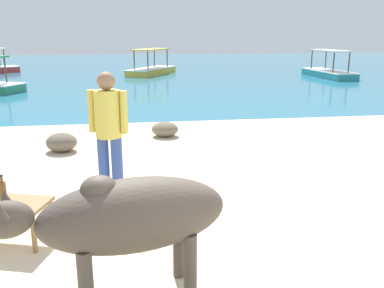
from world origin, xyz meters
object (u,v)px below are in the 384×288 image
(cow, at_px, (128,217))
(boat_teal, at_px, (329,71))
(low_bench_table, at_px, (10,208))
(boat_yellow, at_px, (151,69))
(bottle, at_px, (3,192))
(person_standing, at_px, (108,127))

(cow, xyz_separation_m, boat_teal, (9.57, 16.20, -0.44))
(low_bench_table, distance_m, boat_yellow, 18.02)
(bottle, bearing_deg, person_standing, 45.49)
(low_bench_table, relative_size, boat_yellow, 0.23)
(bottle, xyz_separation_m, boat_teal, (10.80, 15.13, -0.30))
(cow, distance_m, bottle, 1.64)
(bottle, bearing_deg, cow, -41.14)
(person_standing, bearing_deg, boat_teal, -14.50)
(person_standing, distance_m, boat_teal, 17.20)
(cow, bearing_deg, boat_teal, -131.04)
(low_bench_table, bearing_deg, cow, -25.75)
(boat_yellow, height_order, boat_teal, same)
(boat_yellow, bearing_deg, low_bench_table, 23.53)
(bottle, bearing_deg, low_bench_table, 28.80)
(cow, height_order, person_standing, person_standing)
(cow, height_order, boat_yellow, boat_yellow)
(bottle, relative_size, person_standing, 0.18)
(bottle, bearing_deg, boat_yellow, 82.46)
(low_bench_table, relative_size, bottle, 2.89)
(cow, xyz_separation_m, low_bench_table, (-1.19, 1.10, -0.33))
(cow, bearing_deg, low_bench_table, -53.07)
(boat_teal, bearing_deg, person_standing, 142.66)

